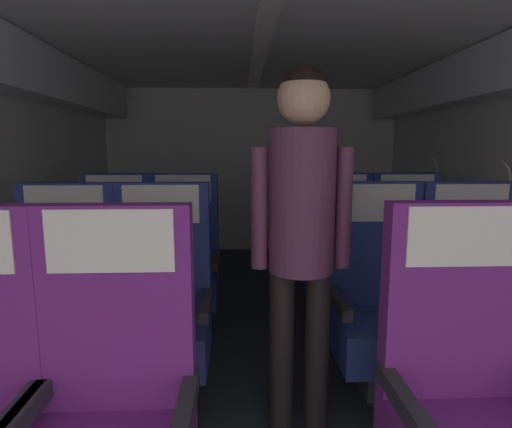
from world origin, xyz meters
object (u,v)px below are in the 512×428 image
seat_c_right_window (340,263)px  seat_c_left_aisle (184,265)px  seat_a_left_aisle (111,418)px  flight_attendant (302,216)px  seat_b_left_aisle (162,310)px  seat_b_right_window (379,306)px  seat_c_right_aisle (407,263)px  seat_b_left_window (65,312)px  seat_c_left_window (115,266)px  seat_b_right_aisle (472,307)px  seat_a_right_window (467,405)px

seat_c_right_window → seat_c_left_aisle: bearing=-179.6°
seat_a_left_aisle → flight_attendant: flight_attendant is taller
seat_b_left_aisle → flight_attendant: (0.67, -0.34, 0.54)m
seat_c_left_aisle → seat_b_right_window: bearing=-36.4°
flight_attendant → seat_c_right_aisle: bearing=-119.6°
seat_a_left_aisle → seat_b_right_window: same height
seat_b_left_window → seat_c_right_window: (1.64, 0.86, 0.00)m
seat_c_left_aisle → seat_a_left_aisle: bearing=-89.9°
seat_c_left_window → seat_c_left_aisle: bearing=0.5°
seat_b_left_aisle → seat_b_right_aisle: size_ratio=1.00×
seat_b_left_aisle → seat_c_left_aisle: (0.00, 0.84, 0.00)m
seat_a_right_window → seat_c_left_aisle: size_ratio=1.00×
seat_c_left_window → seat_c_right_aisle: bearing=-0.4°
seat_c_right_aisle → seat_c_right_window: same height
seat_b_right_aisle → seat_c_right_window: 1.00m
seat_c_right_aisle → seat_b_left_aisle: bearing=-153.4°
seat_b_left_aisle → seat_c_left_window: size_ratio=1.00×
seat_c_right_window → seat_a_left_aisle: bearing=-123.6°
seat_c_left_window → seat_c_left_aisle: size_ratio=1.00×
seat_a_right_window → seat_c_left_aisle: 2.05m
seat_c_right_aisle → seat_c_left_aisle: bearing=179.3°
seat_c_left_window → seat_c_left_aisle: same height
seat_c_left_aisle → seat_c_right_aisle: (1.64, -0.02, 0.00)m
seat_c_left_window → seat_c_right_aisle: (2.13, -0.02, 0.00)m
seat_b_right_aisle → seat_c_right_window: size_ratio=1.00×
seat_b_right_aisle → flight_attendant: size_ratio=0.69×
seat_b_right_aisle → flight_attendant: (-0.97, -0.31, 0.54)m
seat_a_left_aisle → seat_c_left_window: bearing=106.0°
seat_b_right_aisle → flight_attendant: 1.16m
seat_c_left_aisle → seat_b_right_aisle: bearing=-27.9°
seat_b_right_window → seat_c_right_aisle: bearing=58.8°
seat_a_right_window → seat_b_right_window: same height
seat_a_left_aisle → flight_attendant: (0.67, 0.53, 0.54)m
seat_b_left_aisle → flight_attendant: bearing=-26.8°
seat_b_left_window → seat_b_left_aisle: 0.49m
seat_c_right_aisle → seat_b_right_aisle: bearing=-90.2°
seat_b_right_window → seat_c_left_aisle: same height
seat_b_right_aisle → seat_b_right_window: (-0.49, 0.02, 0.00)m
seat_c_right_aisle → seat_c_left_window: bearing=179.6°
seat_c_right_window → flight_attendant: flight_attendant is taller
seat_c_left_aisle → seat_a_right_window: bearing=-56.0°
seat_a_right_window → seat_c_left_window: 2.35m
seat_b_left_window → seat_c_left_window: size_ratio=1.00×
seat_b_left_window → seat_c_left_aisle: (0.49, 0.85, 0.00)m
seat_b_right_aisle → seat_c_right_aisle: bearing=89.8°
seat_a_right_window → seat_c_right_window: bearing=90.0°
seat_b_left_window → seat_b_right_window: size_ratio=1.00×
seat_c_left_window → seat_c_left_aisle: (0.49, 0.00, 0.00)m
seat_a_left_aisle → seat_c_left_aisle: bearing=90.1°
seat_b_left_window → seat_b_right_aisle: bearing=-0.5°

